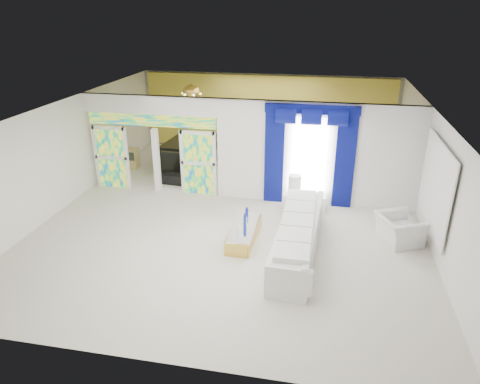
% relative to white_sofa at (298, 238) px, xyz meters
% --- Properties ---
extents(floor, '(12.00, 12.00, 0.00)m').
position_rel_white_sofa_xyz_m(floor, '(-1.85, 1.99, -0.38)').
color(floor, '#B7AF9E').
rests_on(floor, ground).
extents(dividing_wall, '(5.70, 0.18, 3.00)m').
position_rel_white_sofa_xyz_m(dividing_wall, '(0.30, 2.99, 1.12)').
color(dividing_wall, white).
rests_on(dividing_wall, ground).
extents(dividing_header, '(4.30, 0.18, 0.55)m').
position_rel_white_sofa_xyz_m(dividing_header, '(-4.70, 2.99, 2.35)').
color(dividing_header, white).
rests_on(dividing_header, dividing_wall).
extents(stained_panel_left, '(0.95, 0.04, 2.00)m').
position_rel_white_sofa_xyz_m(stained_panel_left, '(-6.12, 2.99, 0.62)').
color(stained_panel_left, '#994C3F').
rests_on(stained_panel_left, ground).
extents(stained_panel_right, '(0.95, 0.04, 2.00)m').
position_rel_white_sofa_xyz_m(stained_panel_right, '(-3.27, 2.99, 0.62)').
color(stained_panel_right, '#994C3F').
rests_on(stained_panel_right, ground).
extents(stained_transom, '(4.00, 0.05, 0.35)m').
position_rel_white_sofa_xyz_m(stained_transom, '(-4.70, 2.99, 1.87)').
color(stained_transom, '#994C3F').
rests_on(stained_transom, dividing_header).
extents(window_pane, '(1.00, 0.02, 2.30)m').
position_rel_white_sofa_xyz_m(window_pane, '(0.05, 2.89, 1.07)').
color(window_pane, white).
rests_on(window_pane, dividing_wall).
extents(blue_drape_left, '(0.55, 0.10, 2.80)m').
position_rel_white_sofa_xyz_m(blue_drape_left, '(-0.95, 2.86, 1.02)').
color(blue_drape_left, '#060343').
rests_on(blue_drape_left, ground).
extents(blue_drape_right, '(0.55, 0.10, 2.80)m').
position_rel_white_sofa_xyz_m(blue_drape_right, '(1.05, 2.86, 1.02)').
color(blue_drape_right, '#060343').
rests_on(blue_drape_right, ground).
extents(blue_pelmet, '(2.60, 0.12, 0.25)m').
position_rel_white_sofa_xyz_m(blue_pelmet, '(0.05, 2.86, 2.44)').
color(blue_pelmet, '#060343').
rests_on(blue_pelmet, dividing_wall).
extents(wall_mirror, '(0.04, 2.70, 1.90)m').
position_rel_white_sofa_xyz_m(wall_mirror, '(3.09, 0.99, 1.17)').
color(wall_mirror, white).
rests_on(wall_mirror, ground).
extents(gold_curtains, '(9.70, 0.12, 2.90)m').
position_rel_white_sofa_xyz_m(gold_curtains, '(-1.85, 7.89, 1.12)').
color(gold_curtains, gold).
rests_on(gold_curtains, ground).
extents(white_sofa, '(1.04, 4.01, 0.76)m').
position_rel_white_sofa_xyz_m(white_sofa, '(0.00, 0.00, 0.00)').
color(white_sofa, silver).
rests_on(white_sofa, ground).
extents(coffee_table, '(0.64, 1.70, 0.37)m').
position_rel_white_sofa_xyz_m(coffee_table, '(-1.35, 0.30, -0.19)').
color(coffee_table, gold).
rests_on(coffee_table, ground).
extents(console_table, '(1.24, 0.43, 0.41)m').
position_rel_white_sofa_xyz_m(console_table, '(0.00, 2.53, -0.17)').
color(console_table, silver).
rests_on(console_table, ground).
extents(table_lamp, '(0.36, 0.36, 0.58)m').
position_rel_white_sofa_xyz_m(table_lamp, '(-0.30, 2.53, 0.32)').
color(table_lamp, silver).
rests_on(table_lamp, console_table).
extents(armchair, '(1.26, 1.33, 0.68)m').
position_rel_white_sofa_xyz_m(armchair, '(2.41, 1.00, -0.04)').
color(armchair, silver).
rests_on(armchair, ground).
extents(grand_piano, '(1.62, 2.05, 0.98)m').
position_rel_white_sofa_xyz_m(grand_piano, '(-4.28, 5.23, 0.11)').
color(grand_piano, black).
rests_on(grand_piano, ground).
extents(piano_bench, '(1.00, 0.45, 0.33)m').
position_rel_white_sofa_xyz_m(piano_bench, '(-4.28, 3.63, -0.22)').
color(piano_bench, black).
rests_on(piano_bench, ground).
extents(tv_console, '(0.53, 0.48, 0.73)m').
position_rel_white_sofa_xyz_m(tv_console, '(-6.33, 4.79, -0.01)').
color(tv_console, tan).
rests_on(tv_console, ground).
extents(chandelier, '(0.60, 0.60, 0.60)m').
position_rel_white_sofa_xyz_m(chandelier, '(-4.15, 5.39, 2.27)').
color(chandelier, gold).
rests_on(chandelier, ceiling).
extents(decanters, '(0.17, 1.00, 0.30)m').
position_rel_white_sofa_xyz_m(decanters, '(-1.38, 0.46, 0.09)').
color(decanters, white).
rests_on(decanters, coffee_table).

